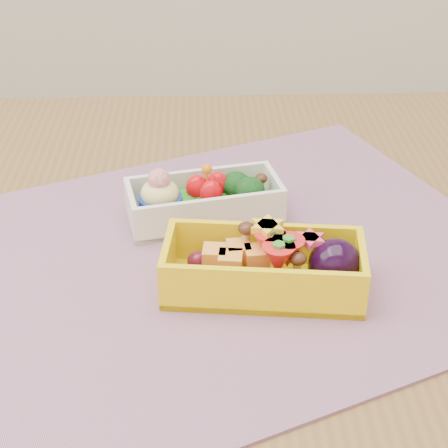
{
  "coord_description": "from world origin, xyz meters",
  "views": [
    {
      "loc": [
        0.02,
        -0.61,
        1.16
      ],
      "look_at": [
        0.05,
        -0.03,
        0.79
      ],
      "focal_mm": 56.98,
      "sensor_mm": 36.0,
      "label": 1
    }
  ],
  "objects_px": {
    "placemat": "(217,260)",
    "bento_white": "(204,201)",
    "bento_yellow": "(268,266)",
    "table": "(182,318)"
  },
  "relations": [
    {
      "from": "bento_yellow",
      "to": "bento_white",
      "type": "bearing_deg",
      "value": 120.84
    },
    {
      "from": "placemat",
      "to": "bento_white",
      "type": "height_order",
      "value": "bento_white"
    },
    {
      "from": "table",
      "to": "bento_white",
      "type": "xyz_separation_m",
      "value": [
        0.03,
        0.04,
        0.12
      ]
    },
    {
      "from": "placemat",
      "to": "bento_white",
      "type": "xyz_separation_m",
      "value": [
        -0.01,
        0.07,
        0.02
      ]
    },
    {
      "from": "placemat",
      "to": "bento_yellow",
      "type": "xyz_separation_m",
      "value": [
        0.05,
        -0.05,
        0.03
      ]
    },
    {
      "from": "table",
      "to": "placemat",
      "type": "relative_size",
      "value": 2.1
    },
    {
      "from": "table",
      "to": "bento_white",
      "type": "bearing_deg",
      "value": 58.01
    },
    {
      "from": "bento_white",
      "to": "bento_yellow",
      "type": "height_order",
      "value": "bento_white"
    },
    {
      "from": "table",
      "to": "bento_yellow",
      "type": "relative_size",
      "value": 6.34
    },
    {
      "from": "placemat",
      "to": "bento_yellow",
      "type": "height_order",
      "value": "bento_yellow"
    }
  ]
}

